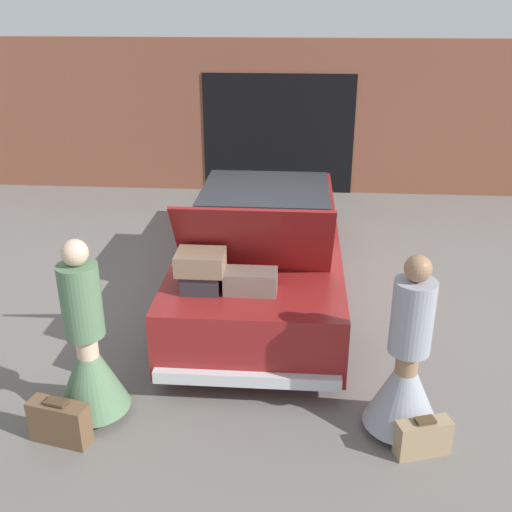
{
  "coord_description": "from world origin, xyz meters",
  "views": [
    {
      "loc": [
        0.43,
        -6.96,
        3.49
      ],
      "look_at": [
        0.0,
        -1.32,
        1.02
      ],
      "focal_mm": 42.0,
      "sensor_mm": 36.0,
      "label": 1
    }
  ],
  "objects_px": {
    "car": "(264,245)",
    "suitcase_beside_right_person": "(423,437)",
    "person_left": "(88,356)",
    "person_right": "(406,373)",
    "suitcase_beside_left_person": "(60,422)"
  },
  "relations": [
    {
      "from": "car",
      "to": "suitcase_beside_left_person",
      "type": "height_order",
      "value": "car"
    },
    {
      "from": "car",
      "to": "suitcase_beside_left_person",
      "type": "bearing_deg",
      "value": -116.6
    },
    {
      "from": "car",
      "to": "suitcase_beside_right_person",
      "type": "xyz_separation_m",
      "value": [
        1.5,
        -2.97,
        -0.43
      ]
    },
    {
      "from": "person_left",
      "to": "suitcase_beside_right_person",
      "type": "height_order",
      "value": "person_left"
    },
    {
      "from": "car",
      "to": "person_right",
      "type": "xyz_separation_m",
      "value": [
        1.36,
        -2.68,
        -0.01
      ]
    },
    {
      "from": "suitcase_beside_left_person",
      "to": "suitcase_beside_right_person",
      "type": "height_order",
      "value": "suitcase_beside_left_person"
    },
    {
      "from": "suitcase_beside_left_person",
      "to": "car",
      "type": "bearing_deg",
      "value": 63.4
    },
    {
      "from": "person_left",
      "to": "person_right",
      "type": "distance_m",
      "value": 2.72
    },
    {
      "from": "car",
      "to": "suitcase_beside_left_person",
      "type": "distance_m",
      "value": 3.43
    },
    {
      "from": "car",
      "to": "person_right",
      "type": "bearing_deg",
      "value": -63.02
    },
    {
      "from": "car",
      "to": "suitcase_beside_left_person",
      "type": "relative_size",
      "value": 9.06
    },
    {
      "from": "person_left",
      "to": "suitcase_beside_right_person",
      "type": "bearing_deg",
      "value": 83.2
    },
    {
      "from": "person_right",
      "to": "suitcase_beside_right_person",
      "type": "distance_m",
      "value": 0.53
    },
    {
      "from": "car",
      "to": "person_left",
      "type": "xyz_separation_m",
      "value": [
        -1.36,
        -2.67,
        0.01
      ]
    },
    {
      "from": "car",
      "to": "suitcase_beside_right_person",
      "type": "distance_m",
      "value": 3.36
    }
  ]
}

